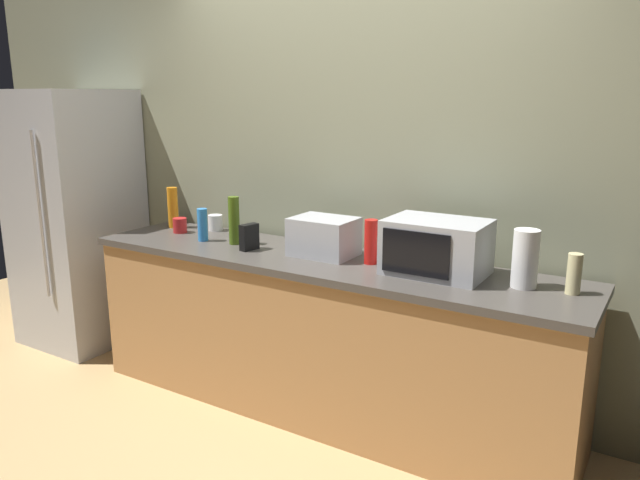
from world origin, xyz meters
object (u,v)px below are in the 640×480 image
Objects in this scene: cordless_phone at (249,237)px; mug_white at (215,223)px; bottle_dish_soap at (173,208)px; bottle_hand_soap at (574,274)px; paper_towel_roll at (525,259)px; refrigerator at (76,219)px; bottle_olive_oil at (234,221)px; toaster_oven at (324,237)px; bottle_hot_sauce at (371,242)px; microwave at (436,247)px; bottle_spray_cleaner at (203,225)px; mug_red at (180,225)px.

cordless_phone reaches higher than mug_white.
bottle_hand_soap is (2.52, -0.09, -0.04)m from bottle_dish_soap.
mug_white is (-2.01, 0.18, -0.08)m from paper_towel_roll.
paper_towel_roll is at bearing 0.92° from refrigerator.
refrigerator is at bearing -179.72° from bottle_olive_oil.
bottle_hand_soap is (0.21, 0.02, -0.04)m from paper_towel_roll.
paper_towel_roll is 2.31m from bottle_dish_soap.
toaster_oven is 1.26× the size of paper_towel_roll.
bottle_hot_sauce reaches higher than bottle_hand_soap.
refrigerator reaches higher than bottle_olive_oil.
microwave is 2.42× the size of bottle_spray_cleaner.
bottle_spray_cleaner is 0.22m from bottle_olive_oil.
toaster_oven is at bearing 1.69° from refrigerator.
mug_white is (-0.93, 0.17, -0.05)m from toaster_oven.
refrigerator reaches higher than cordless_phone.
bottle_hot_sauce reaches higher than mug_white.
microwave is 2.61× the size of bottle_hand_soap.
bottle_olive_oil is at bearing 169.22° from cordless_phone.
toaster_oven is at bearing 178.93° from microwave.
microwave reaches higher than bottle_spray_cleaner.
paper_towel_roll is 1.36× the size of bottle_spray_cleaner.
refrigerator is 6.67× the size of paper_towel_roll.
refrigerator is at bearing -178.84° from bottle_hand_soap.
bottle_hot_sauce is 2.47× the size of mug_red.
bottle_spray_cleaner is 0.85× the size of bottle_hot_sauce.
mug_red is (-0.50, 0.06, -0.09)m from bottle_olive_oil.
toaster_oven is 1.85× the size of bottle_hand_soap.
paper_towel_roll is 2.16m from mug_red.
bottle_olive_oil reaches higher than mug_red.
mug_white is (0.30, 0.07, -0.08)m from bottle_dish_soap.
bottle_hot_sauce is (-0.78, -0.01, -0.02)m from paper_towel_roll.
cordless_phone is 0.67m from mug_red.
bottle_olive_oil is at bearing -6.43° from mug_red.
toaster_oven is 0.81m from bottle_spray_cleaner.
refrigerator reaches higher than bottle_hand_soap.
bottle_olive_oil is at bearing -13.15° from bottle_dish_soap.
bottle_olive_oil is 0.88m from bottle_hot_sauce.
paper_towel_roll is at bearing -0.34° from mug_red.
bottle_hand_soap is at bearing 0.32° from toaster_oven.
bottle_spray_cleaner is (-1.45, -0.08, -0.04)m from microwave.
paper_towel_roll is at bearing -0.53° from toaster_oven.
paper_towel_roll is 2.02m from mug_white.
bottle_dish_soap reaches higher than mug_red.
toaster_oven is at bearing -10.41° from mug_white.
bottle_hand_soap is (0.99, 0.02, -0.03)m from bottle_hot_sauce.
bottle_spray_cleaner is at bearing -63.47° from mug_white.
refrigerator is 0.96m from mug_red.
microwave is at bearing -6.60° from mug_white.
bottle_olive_oil is at bearing -178.52° from paper_towel_roll.
mug_red is (-0.15, -0.17, -0.00)m from mug_white.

